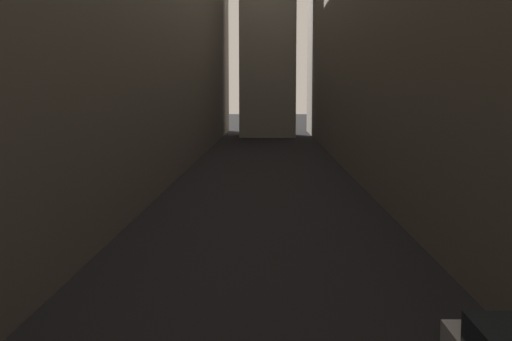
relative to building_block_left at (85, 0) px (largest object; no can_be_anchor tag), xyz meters
name	(u,v)px	position (x,y,z in m)	size (l,w,h in m)	color
ground_plane	(266,186)	(10.63, -2.00, -10.71)	(264.00, 264.00, 0.00)	black
building_block_left	(85,0)	(0.00, 0.00, 0.00)	(10.26, 108.00, 21.43)	#60594F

